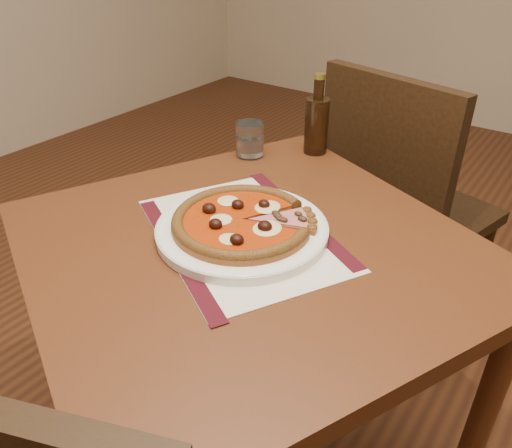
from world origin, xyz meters
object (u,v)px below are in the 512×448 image
(plate, at_px, (242,229))
(water_glass, at_px, (250,139))
(pizza, at_px, (242,220))
(table, at_px, (250,284))
(bottle, at_px, (317,123))
(chair_far, at_px, (398,199))

(plate, xyz_separation_m, water_glass, (-0.21, 0.31, 0.03))
(plate, height_order, pizza, pizza)
(plate, bearing_deg, table, -25.49)
(water_glass, bearing_deg, bottle, 42.85)
(table, distance_m, bottle, 0.50)
(table, height_order, plate, plate)
(pizza, bearing_deg, bottle, 101.36)
(chair_far, xyz_separation_m, pizza, (-0.06, -0.71, 0.25))
(table, xyz_separation_m, bottle, (-0.12, 0.45, 0.18))
(pizza, xyz_separation_m, water_glass, (-0.21, 0.31, 0.01))
(bottle, bearing_deg, plate, -78.61)
(pizza, bearing_deg, table, -25.04)
(table, xyz_separation_m, water_glass, (-0.24, 0.33, 0.15))
(table, relative_size, plate, 3.15)
(chair_far, xyz_separation_m, bottle, (-0.15, -0.28, 0.30))
(table, bearing_deg, pizza, 154.96)
(chair_far, bearing_deg, bottle, 76.35)
(chair_far, bearing_deg, plate, 99.57)
(chair_far, height_order, pizza, chair_far)
(pizza, xyz_separation_m, bottle, (-0.09, 0.43, 0.05))
(plate, bearing_deg, water_glass, 124.19)
(table, relative_size, pizza, 3.89)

